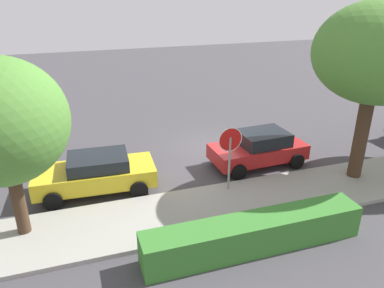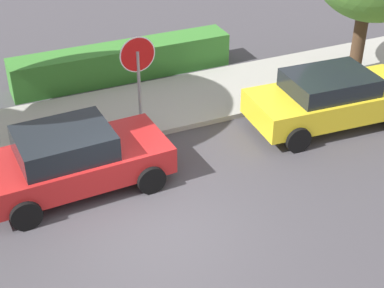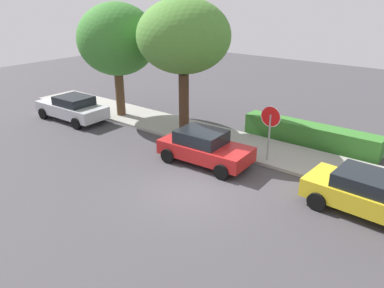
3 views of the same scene
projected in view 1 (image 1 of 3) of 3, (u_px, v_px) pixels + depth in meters
ground_plane at (217, 147)px, 17.54m from camera, size 60.00×60.00×0.00m
sidewalk_curb at (268, 198)px, 13.29m from camera, size 32.00×2.81×0.14m
stop_sign at (230, 148)px, 13.12m from camera, size 0.89×0.08×2.53m
parked_car_red at (259, 148)px, 15.63m from camera, size 4.03×2.14×1.45m
parked_car_yellow at (96, 173)px, 13.62m from camera, size 4.38×2.19×1.41m
street_tree_near_corner at (379, 54)px, 12.80m from camera, size 4.53×4.53×6.69m
street_tree_far at (0, 122)px, 10.16m from camera, size 3.73×3.73×5.41m
front_yard_hedge at (254, 234)px, 10.69m from camera, size 6.56×0.98×1.00m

